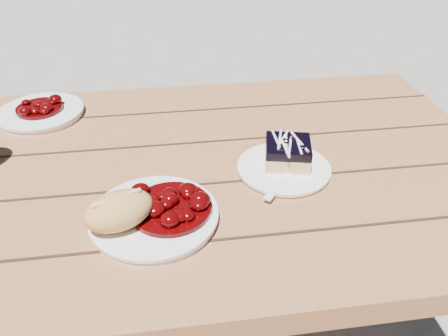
{
  "coord_description": "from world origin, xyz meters",
  "views": [
    {
      "loc": [
        0.3,
        -0.77,
        1.26
      ],
      "look_at": [
        0.39,
        -0.12,
        0.81
      ],
      "focal_mm": 35.0,
      "sensor_mm": 36.0,
      "label": 1
    }
  ],
  "objects": [
    {
      "name": "goulash_stew",
      "position": [
        0.29,
        -0.17,
        0.79
      ],
      "size": [
        0.15,
        0.15,
        0.04
      ],
      "primitive_type": null,
      "color": "#470203",
      "rests_on": "main_plate"
    },
    {
      "name": "bread_roll",
      "position": [
        0.21,
        -0.2,
        0.8
      ],
      "size": [
        0.14,
        0.12,
        0.06
      ],
      "primitive_type": "ellipsoid",
      "rotation": [
        0.0,
        0.0,
        0.43
      ],
      "color": "#E0A356",
      "rests_on": "main_plate"
    },
    {
      "name": "main_plate",
      "position": [
        0.26,
        -0.18,
        0.76
      ],
      "size": [
        0.22,
        0.22,
        0.02
      ],
      "primitive_type": "cylinder",
      "color": "white",
      "rests_on": "picnic_table"
    },
    {
      "name": "picnic_table",
      "position": [
        0.0,
        -0.0,
        0.59
      ],
      "size": [
        2.0,
        1.55,
        0.75
      ],
      "color": "brown",
      "rests_on": "ground"
    },
    {
      "name": "second_plate",
      "position": [
        -0.02,
        0.26,
        0.76
      ],
      "size": [
        0.2,
        0.2,
        0.02
      ],
      "primitive_type": "cylinder",
      "color": "white",
      "rests_on": "picnic_table"
    },
    {
      "name": "fork_dessert",
      "position": [
        0.51,
        -0.11,
        0.76
      ],
      "size": [
        0.12,
        0.14,
        0.0
      ],
      "primitive_type": null,
      "rotation": [
        0.0,
        0.0,
        -0.68
      ],
      "color": "white",
      "rests_on": "dessert_plate"
    },
    {
      "name": "second_stew",
      "position": [
        -0.02,
        0.26,
        0.79
      ],
      "size": [
        0.11,
        0.11,
        0.04
      ],
      "primitive_type": null,
      "color": "#470203",
      "rests_on": "second_plate"
    },
    {
      "name": "blueberry_cake",
      "position": [
        0.54,
        -0.04,
        0.79
      ],
      "size": [
        0.11,
        0.11,
        0.05
      ],
      "rotation": [
        0.0,
        0.0,
        -0.22
      ],
      "color": "#D8C176",
      "rests_on": "dessert_plate"
    },
    {
      "name": "dessert_plate",
      "position": [
        0.53,
        -0.06,
        0.76
      ],
      "size": [
        0.19,
        0.19,
        0.01
      ],
      "primitive_type": "cylinder",
      "color": "white",
      "rests_on": "picnic_table"
    }
  ]
}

